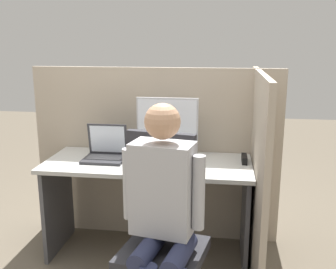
% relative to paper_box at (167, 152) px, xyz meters
% --- Properties ---
extents(cubicle_panel_back, '(2.02, 0.04, 1.42)m').
position_rel_paper_box_xyz_m(cubicle_panel_back, '(-0.13, 0.20, -0.08)').
color(cubicle_panel_back, tan).
rests_on(cubicle_panel_back, ground).
extents(cubicle_panel_right, '(0.04, 1.25, 1.42)m').
position_rel_paper_box_xyz_m(cubicle_panel_right, '(0.66, -0.20, -0.08)').
color(cubicle_panel_right, tan).
rests_on(cubicle_panel_right, ground).
extents(desk, '(1.52, 0.63, 0.75)m').
position_rel_paper_box_xyz_m(desk, '(-0.13, -0.14, -0.22)').
color(desk, '#B7B7B2').
rests_on(desk, ground).
extents(paper_box, '(0.31, 0.23, 0.08)m').
position_rel_paper_box_xyz_m(paper_box, '(0.00, 0.00, 0.00)').
color(paper_box, '#236BAD').
rests_on(paper_box, desk).
extents(monitor, '(0.46, 0.18, 0.38)m').
position_rel_paper_box_xyz_m(monitor, '(0.00, 0.00, 0.24)').
color(monitor, '#B2B2B7').
rests_on(monitor, paper_box).
extents(laptop, '(0.30, 0.25, 0.26)m').
position_rel_paper_box_xyz_m(laptop, '(-0.45, -0.12, 0.01)').
color(laptop, '#2D2D33').
rests_on(laptop, desk).
extents(mouse, '(0.07, 0.04, 0.04)m').
position_rel_paper_box_xyz_m(mouse, '(-0.26, -0.21, -0.02)').
color(mouse, black).
rests_on(mouse, desk).
extents(stapler, '(0.04, 0.15, 0.05)m').
position_rel_paper_box_xyz_m(stapler, '(0.58, -0.05, -0.01)').
color(stapler, black).
rests_on(stapler, desk).
extents(carrot_toy, '(0.04, 0.13, 0.04)m').
position_rel_paper_box_xyz_m(carrot_toy, '(0.14, -0.34, -0.02)').
color(carrot_toy, orange).
rests_on(carrot_toy, desk).
extents(office_chair, '(0.55, 0.60, 1.09)m').
position_rel_paper_box_xyz_m(office_chair, '(0.07, -0.73, -0.25)').
color(office_chair, '#2D2D33').
rests_on(office_chair, ground).
extents(person, '(0.47, 0.49, 1.30)m').
position_rel_paper_box_xyz_m(person, '(0.11, -0.90, -0.04)').
color(person, '#282D4C').
rests_on(person, ground).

